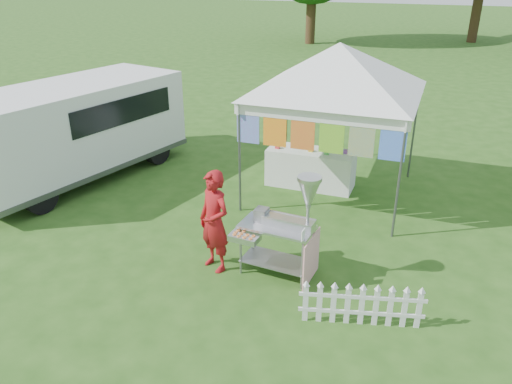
% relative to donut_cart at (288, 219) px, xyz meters
% --- Properties ---
extents(ground, '(120.00, 120.00, 0.00)m').
position_rel_donut_cart_xyz_m(ground, '(-0.08, -0.27, -0.98)').
color(ground, '#264E16').
rests_on(ground, ground).
extents(canopy_main, '(4.24, 4.24, 3.45)m').
position_rel_donut_cart_xyz_m(canopy_main, '(-0.08, 3.22, 2.01)').
color(canopy_main, '#59595E').
rests_on(canopy_main, ground).
extents(donut_cart, '(1.24, 0.77, 1.66)m').
position_rel_donut_cart_xyz_m(donut_cart, '(0.00, 0.00, 0.00)').
color(donut_cart, gray).
rests_on(donut_cart, ground).
extents(vendor, '(0.69, 0.60, 1.60)m').
position_rel_donut_cart_xyz_m(vendor, '(-1.10, -0.15, -0.18)').
color(vendor, maroon).
rests_on(vendor, ground).
extents(cargo_van, '(3.02, 5.20, 2.03)m').
position_rel_donut_cart_xyz_m(cargo_van, '(-5.42, 2.22, 0.12)').
color(cargo_van, silver).
rests_on(cargo_van, ground).
extents(picket_fence, '(1.57, 0.44, 0.56)m').
position_rel_donut_cart_xyz_m(picket_fence, '(1.23, -0.71, -0.69)').
color(picket_fence, silver).
rests_on(picket_fence, ground).
extents(display_table, '(1.80, 0.70, 0.79)m').
position_rel_donut_cart_xyz_m(display_table, '(-0.57, 3.43, -0.58)').
color(display_table, white).
rests_on(display_table, ground).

